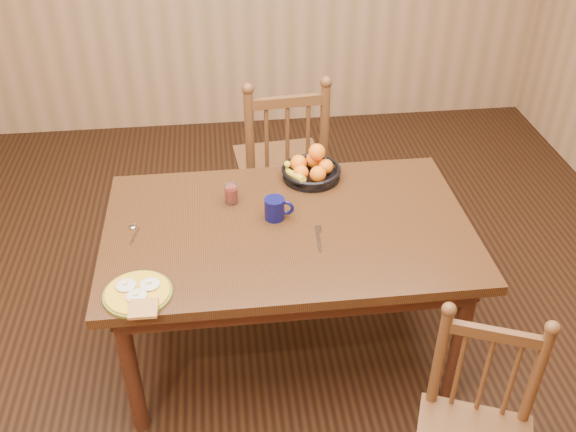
{
  "coord_description": "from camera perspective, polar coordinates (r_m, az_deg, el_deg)",
  "views": [
    {
      "loc": [
        -0.26,
        -2.25,
        2.4
      ],
      "look_at": [
        0.0,
        0.0,
        0.8
      ],
      "focal_mm": 40.0,
      "sensor_mm": 36.0,
      "label": 1
    }
  ],
  "objects": [
    {
      "name": "spoon",
      "position": [
        2.85,
        -13.6,
        -1.15
      ],
      "size": [
        0.05,
        0.16,
        0.01
      ],
      "rotation": [
        0.0,
        0.0,
        -0.22
      ],
      "color": "silver",
      "rests_on": "dining_table"
    },
    {
      "name": "dining_table",
      "position": [
        2.85,
        0.0,
        -2.21
      ],
      "size": [
        1.6,
        1.0,
        0.75
      ],
      "color": "black",
      "rests_on": "ground"
    },
    {
      "name": "juice_glass",
      "position": [
        2.94,
        -5.06,
        1.93
      ],
      "size": [
        0.06,
        0.06,
        0.09
      ],
      "color": "silver",
      "rests_on": "dining_table"
    },
    {
      "name": "room",
      "position": [
        2.5,
        0.0,
        10.35
      ],
      "size": [
        4.52,
        5.02,
        2.72
      ],
      "color": "black",
      "rests_on": "ground"
    },
    {
      "name": "coffee_mug",
      "position": [
        2.82,
        -1.12,
        0.69
      ],
      "size": [
        0.13,
        0.09,
        0.1
      ],
      "color": "#0A0B3C",
      "rests_on": "dining_table"
    },
    {
      "name": "chair_far",
      "position": [
        3.68,
        -0.57,
        4.62
      ],
      "size": [
        0.53,
        0.51,
        1.08
      ],
      "rotation": [
        0.0,
        0.0,
        3.23
      ],
      "color": "#4E2E17",
      "rests_on": "ground"
    },
    {
      "name": "fork",
      "position": [
        2.73,
        2.74,
        -1.85
      ],
      "size": [
        0.04,
        0.18,
        0.0
      ],
      "rotation": [
        0.0,
        0.0,
        -0.06
      ],
      "color": "silver",
      "rests_on": "dining_table"
    },
    {
      "name": "breakfast_plate",
      "position": [
        2.51,
        -13.19,
        -6.72
      ],
      "size": [
        0.26,
        0.29,
        0.04
      ],
      "color": "#59601E",
      "rests_on": "dining_table"
    },
    {
      "name": "fruit_bowl",
      "position": [
        3.11,
        2.06,
        4.2
      ],
      "size": [
        0.29,
        0.29,
        0.17
      ],
      "color": "black",
      "rests_on": "dining_table"
    }
  ]
}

